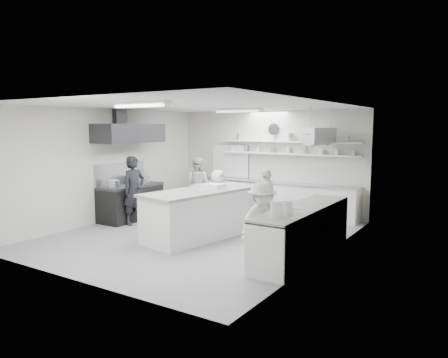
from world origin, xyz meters
The scene contains 27 objects.
floor centered at (0.00, 0.00, -0.01)m, with size 6.00×7.00×0.02m, color gray.
ceiling centered at (0.00, 0.00, 3.01)m, with size 6.00×7.00×0.02m, color silver.
wall_back centered at (0.00, 3.50, 1.50)m, with size 6.00×0.04×3.00m, color beige.
wall_front centered at (0.00, -3.50, 1.50)m, with size 6.00×0.04×3.00m, color beige.
wall_left centered at (-3.00, 0.00, 1.50)m, with size 0.04×7.00×3.00m, color beige.
wall_right centered at (3.00, 0.00, 1.50)m, with size 0.04×7.00×3.00m, color beige.
stove centered at (-2.60, 0.40, 0.45)m, with size 0.80×1.80×0.90m, color black.
exhaust_hood centered at (-2.60, 0.40, 2.35)m, with size 0.85×2.00×0.50m, color #302F35.
back_counter centered at (0.30, 3.20, 0.46)m, with size 5.00×0.60×0.92m, color white.
shelf_lower centered at (0.70, 3.37, 1.75)m, with size 4.20×0.26×0.04m, color white.
shelf_upper centered at (0.70, 3.37, 2.10)m, with size 4.20×0.26×0.04m, color white.
pass_through_window centered at (-1.30, 3.48, 1.45)m, with size 1.30×0.04×1.00m, color black.
wall_clock centered at (0.20, 3.46, 2.45)m, with size 0.32×0.32×0.05m, color white.
right_counter centered at (2.65, -0.20, 0.47)m, with size 0.74×3.30×0.94m, color white.
pot_rack centered at (2.00, 2.40, 2.30)m, with size 0.30×1.60×0.40m, color #AAB0B9.
light_fixture_front centered at (0.00, -1.80, 2.94)m, with size 1.30×0.25×0.10m, color white.
light_fixture_rear centered at (0.00, 1.80, 2.94)m, with size 1.30×0.25×0.10m, color white.
prep_island centered at (0.13, -0.06, 0.53)m, with size 1.06×2.85×1.05m, color white.
stove_pot centered at (-2.60, 0.72, 1.03)m, with size 0.44×0.44×0.25m, color #AAB0B9.
cook_stove centered at (-2.09, 0.02, 0.89)m, with size 0.65×0.43×1.78m, color black.
cook_back centered at (-1.78, 2.35, 0.81)m, with size 0.79×0.62×1.63m, color silver.
cook_island_left centered at (-0.30, 1.22, 0.71)m, with size 0.69×0.45×1.42m, color silver.
cook_island_right centered at (1.01, 1.43, 0.75)m, with size 0.88×0.37×1.50m, color silver.
cook_right centered at (2.13, -0.94, 0.76)m, with size 0.98×0.56×1.51m, color silver.
bowl_island_a centered at (0.41, 0.26, 1.08)m, with size 0.25×0.25×0.06m, color #AAB0B9.
bowl_island_b centered at (0.24, -0.20, 1.08)m, with size 0.21×0.21×0.07m, color white.
bowl_right centered at (2.59, -0.41, 0.97)m, with size 0.22×0.22×0.06m, color white.
Camera 1 is at (5.77, -7.91, 2.53)m, focal length 34.34 mm.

